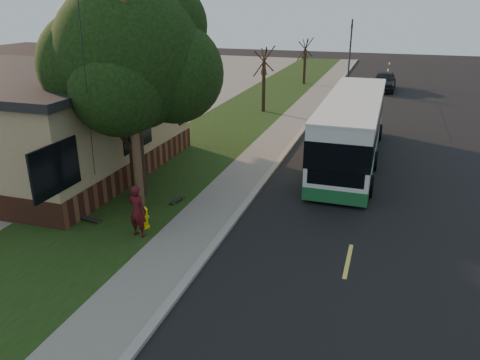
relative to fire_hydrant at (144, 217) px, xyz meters
name	(u,v)px	position (x,y,z in m)	size (l,w,h in m)	color
ground	(219,241)	(2.60, 0.00, -0.43)	(120.00, 120.00, 0.00)	black
road	(370,158)	(6.60, 10.00, -0.43)	(8.00, 80.00, 0.01)	black
curb	(288,149)	(2.60, 10.00, -0.37)	(0.25, 80.00, 0.12)	gray
sidewalk	(269,148)	(1.60, 10.00, -0.39)	(2.00, 80.00, 0.08)	slate
grass_verge	(205,142)	(-1.90, 10.00, -0.40)	(5.00, 80.00, 0.07)	black
building_lot	(49,128)	(-11.90, 10.00, -0.41)	(15.00, 80.00, 0.04)	slate
fire_hydrant	(144,217)	(0.00, 0.00, 0.00)	(0.32, 0.32, 0.74)	yellow
utility_pole	(130,82)	(-0.71, 0.99, 4.20)	(2.86, 3.21, 9.07)	#473321
leafy_tree	(132,59)	(-1.57, 2.65, 4.73)	(6.30, 6.00, 7.80)	black
bare_tree_near	(264,80)	(-0.90, 18.00, 1.72)	(1.38, 1.21, 4.31)	black
bare_tree_far	(305,62)	(-0.40, 30.00, 1.57)	(1.38, 1.21, 4.03)	black
traffic_signal	(350,45)	(3.10, 34.00, 2.73)	(0.18, 0.22, 5.50)	#2D2D30
transit_bus	(352,127)	(5.69, 9.25, 1.19)	(2.60, 11.28, 3.05)	silver
skateboarder	(137,211)	(0.10, -0.56, 0.49)	(0.62, 0.41, 1.71)	#460E12
skateboard_main	(177,200)	(0.10, 2.26, -0.31)	(0.36, 0.81, 0.07)	black
skateboard_spare	(90,219)	(-2.01, -0.15, -0.30)	(0.92, 0.37, 0.08)	black
dumpster	(55,167)	(-5.51, 2.56, 0.27)	(1.73, 1.50, 1.32)	#13321A
distant_car	(384,81)	(6.52, 29.19, 0.36)	(1.87, 4.66, 1.59)	black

